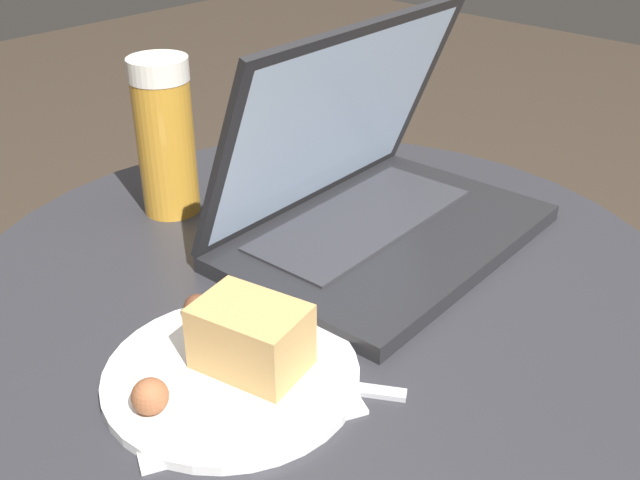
% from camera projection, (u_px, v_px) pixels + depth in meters
% --- Properties ---
extents(table, '(0.75, 0.75, 0.48)m').
position_uv_depth(table, '(322.00, 357.00, 0.84)').
color(table, '#9E9EA3').
rests_on(table, ground_plane).
extents(napkin, '(0.22, 0.19, 0.00)m').
position_uv_depth(napkin, '(239.00, 390.00, 0.62)').
color(napkin, white).
rests_on(napkin, table).
extents(laptop, '(0.37, 0.26, 0.24)m').
position_uv_depth(laptop, '(369.00, 197.00, 0.82)').
color(laptop, '#232326').
rests_on(laptop, table).
extents(beer_glass, '(0.07, 0.07, 0.19)m').
position_uv_depth(beer_glass, '(165.00, 137.00, 0.86)').
color(beer_glass, gold).
rests_on(beer_glass, table).
extents(snack_plate, '(0.22, 0.22, 0.07)m').
position_uv_depth(snack_plate, '(236.00, 358.00, 0.63)').
color(snack_plate, white).
rests_on(snack_plate, table).
extents(fork, '(0.12, 0.18, 0.01)m').
position_uv_depth(fork, '(273.00, 378.00, 0.63)').
color(fork, silver).
rests_on(fork, table).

